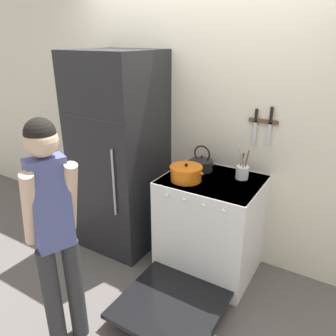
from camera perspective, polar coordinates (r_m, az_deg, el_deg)
ground_plane at (r=3.55m, az=4.74°, el=-12.31°), size 14.00×14.00×0.00m
wall_back at (r=3.05m, az=5.74°, el=8.23°), size 10.00×0.06×2.55m
refrigerator at (r=3.18m, az=-8.41°, el=2.47°), size 0.73×0.73×1.89m
stove_range at (r=2.92m, az=7.03°, el=-10.27°), size 0.80×1.37×0.89m
dutch_oven_pot at (r=2.68m, az=3.17°, el=-0.90°), size 0.31×0.27×0.15m
tea_kettle at (r=2.89m, az=5.91°, el=0.81°), size 0.25×0.20×0.23m
utensil_jar at (r=2.78m, az=12.80°, el=-0.63°), size 0.11×0.11×0.27m
person at (r=2.14m, az=-19.20°, el=-9.87°), size 0.34×0.38×1.59m
wall_knife_strip at (r=2.79m, az=16.28°, el=7.81°), size 0.24×0.03×0.34m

